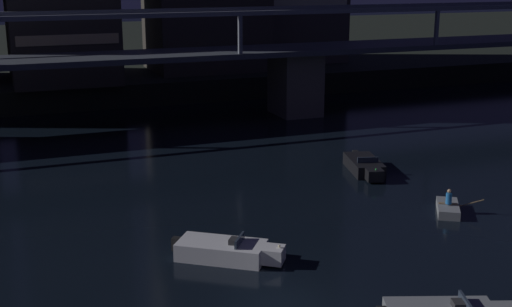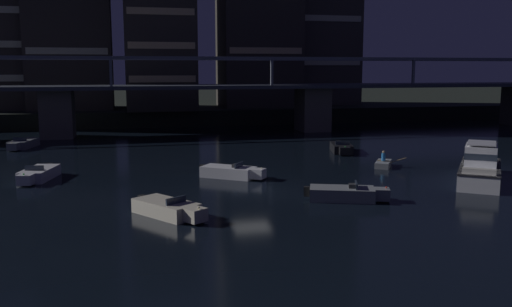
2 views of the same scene
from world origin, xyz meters
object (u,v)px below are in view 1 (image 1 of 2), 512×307
object	(u,v)px
river_bridge	(119,76)
dinghy_with_paddler	(448,208)
speedboat_near_right	(365,166)
speedboat_mid_center	(226,251)

from	to	relation	value
river_bridge	dinghy_with_paddler	bearing A→B (deg)	-64.78
river_bridge	dinghy_with_paddler	world-z (taller)	river_bridge
speedboat_near_right	dinghy_with_paddler	distance (m)	8.33
dinghy_with_paddler	speedboat_near_right	bearing A→B (deg)	92.05
speedboat_near_right	dinghy_with_paddler	xyz separation A→B (m)	(0.30, -8.32, -0.14)
speedboat_near_right	speedboat_mid_center	distance (m)	16.07
river_bridge	speedboat_mid_center	world-z (taller)	river_bridge
speedboat_near_right	dinghy_with_paddler	bearing A→B (deg)	-87.95
river_bridge	speedboat_mid_center	xyz separation A→B (m)	(-0.47, -28.15, -3.92)
river_bridge	speedboat_mid_center	size ratio (longest dim) A/B	21.15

